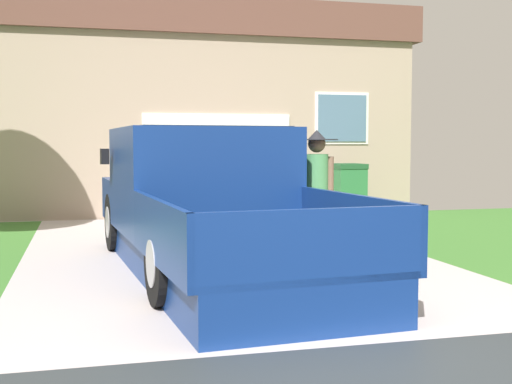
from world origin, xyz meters
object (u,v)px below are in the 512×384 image
object	(u,v)px
handbag	(309,257)
pickup_truck	(204,205)
house_with_garage	(187,112)
person_with_hat	(316,190)
wheeled_trash_bin	(348,188)

from	to	relation	value
handbag	pickup_truck	bearing A→B (deg)	157.38
pickup_truck	house_with_garage	world-z (taller)	house_with_garage
person_with_hat	wheeled_trash_bin	distance (m)	5.58
wheeled_trash_bin	handbag	bearing A→B (deg)	-116.89
person_with_hat	wheeled_trash_bin	size ratio (longest dim) A/B	1.52
person_with_hat	house_with_garage	distance (m)	8.89
person_with_hat	handbag	distance (m)	0.84
person_with_hat	handbag	size ratio (longest dim) A/B	3.77
person_with_hat	handbag	world-z (taller)	person_with_hat
pickup_truck	handbag	distance (m)	1.41
person_with_hat	house_with_garage	size ratio (longest dim) A/B	0.18
person_with_hat	wheeled_trash_bin	xyz separation A→B (m)	(2.47, 4.99, -0.35)
pickup_truck	person_with_hat	distance (m)	1.38
pickup_truck	handbag	xyz separation A→B (m)	(1.17, -0.49, -0.62)
house_with_garage	person_with_hat	bearing A→B (deg)	-88.31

